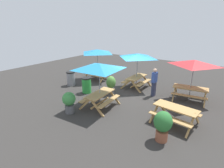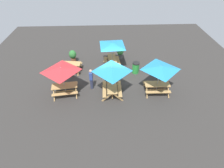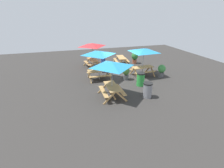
# 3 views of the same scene
# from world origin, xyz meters

# --- Properties ---
(ground_plane) EXTENTS (24.00, 24.00, 0.00)m
(ground_plane) POSITION_xyz_m (0.00, 0.00, 0.00)
(ground_plane) COLOR #33302D
(ground_plane) RESTS_ON ground
(picnic_table_0) EXTENTS (2.02, 2.02, 2.34)m
(picnic_table_0) POSITION_xyz_m (0.08, 1.62, 1.99)
(picnic_table_0) COLOR tan
(picnic_table_0) RESTS_ON ground
(picnic_table_1) EXTENTS (2.82, 2.82, 2.34)m
(picnic_table_1) POSITION_xyz_m (-0.09, -2.07, 1.99)
(picnic_table_1) COLOR tan
(picnic_table_1) RESTS_ON ground
(picnic_table_2) EXTENTS (2.04, 2.04, 2.34)m
(picnic_table_2) POSITION_xyz_m (-3.20, 1.56, 1.99)
(picnic_table_2) COLOR tan
(picnic_table_2) RESTS_ON ground
(picnic_table_3) EXTENTS (1.96, 1.73, 0.81)m
(picnic_table_3) POSITION_xyz_m (3.52, -1.47, 0.56)
(picnic_table_3) COLOR tan
(picnic_table_3) RESTS_ON ground
(picnic_table_4) EXTENTS (2.23, 2.23, 2.34)m
(picnic_table_4) POSITION_xyz_m (3.49, 1.46, 1.99)
(picnic_table_4) COLOR tan
(picnic_table_4) RESTS_ON ground
(trash_bin_gray) EXTENTS (0.59, 0.59, 0.98)m
(trash_bin_gray) POSITION_xyz_m (-3.86, -0.57, 0.49)
(trash_bin_gray) COLOR gray
(trash_bin_gray) RESTS_ON ground
(trash_bin_green) EXTENTS (0.59, 0.59, 0.98)m
(trash_bin_green) POSITION_xyz_m (-2.03, -0.98, 0.49)
(trash_bin_green) COLOR green
(trash_bin_green) RESTS_ON ground
(potted_plant_0) EXTENTS (0.57, 0.57, 1.16)m
(potted_plant_0) POSITION_xyz_m (-0.60, -0.38, 0.64)
(potted_plant_0) COLOR #59595B
(potted_plant_0) RESTS_ON ground
(potted_plant_1) EXTENTS (0.66, 0.66, 1.17)m
(potted_plant_1) POSITION_xyz_m (3.48, -2.93, 0.68)
(potted_plant_1) COLOR #935138
(potted_plant_1) RESTS_ON ground
(potted_plant_2) EXTENTS (0.63, 0.63, 1.05)m
(potted_plant_2) POSITION_xyz_m (-0.91, -3.39, 0.60)
(potted_plant_2) COLOR #59595B
(potted_plant_2) RESTS_ON ground
(person_standing) EXTENTS (0.24, 0.37, 1.67)m
(person_standing) POSITION_xyz_m (1.59, 0.90, 0.89)
(person_standing) COLOR #2D334C
(person_standing) RESTS_ON ground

